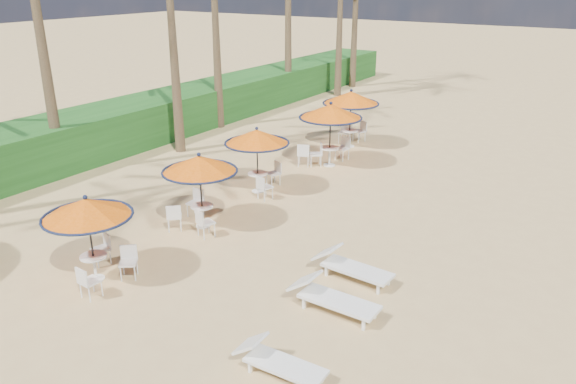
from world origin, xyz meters
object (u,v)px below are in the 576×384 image
object	(u,v)px
station_3	(329,119)
lounger_mid	(330,296)
station_0	(90,219)
station_2	(258,143)
lounger_far	(350,265)
station_1	(198,173)
lounger_near	(277,360)
station_4	(351,103)

from	to	relation	value
station_3	lounger_mid	bearing A→B (deg)	-60.15
lounger_mid	station_0	bearing A→B (deg)	-159.93
station_2	lounger_mid	world-z (taller)	station_2
lounger_far	station_1	bearing A→B (deg)	-179.88
station_0	lounger_near	bearing A→B (deg)	-4.81
station_3	station_4	bearing A→B (deg)	100.35
station_4	lounger_far	world-z (taller)	station_4
station_2	lounger_near	xyz separation A→B (m)	(5.92, -7.55, -1.46)
station_0	station_2	world-z (taller)	station_2
station_0	station_4	world-z (taller)	station_4
station_2	station_3	distance (m)	3.86
station_4	lounger_far	size ratio (longest dim) A/B	1.21
station_1	station_4	distance (m)	9.97
station_3	lounger_mid	distance (m)	10.40
station_0	lounger_mid	world-z (taller)	station_0
station_0	lounger_mid	distance (m)	5.98
station_1	station_4	size ratio (longest dim) A/B	0.91
lounger_mid	lounger_near	bearing A→B (deg)	-84.48
station_0	station_2	size ratio (longest dim) A/B	0.97
station_1	lounger_near	world-z (taller)	station_1
station_0	lounger_near	xyz separation A→B (m)	(5.72, -0.48, -1.34)
station_2	lounger_mid	distance (m)	7.78
station_0	lounger_far	xyz separation A→B (m)	(5.19, 3.50, -1.30)
station_3	lounger_far	world-z (taller)	station_3
station_2	station_3	size ratio (longest dim) A/B	0.90
station_0	station_4	bearing A→B (deg)	90.60
lounger_near	station_2	bearing A→B (deg)	125.86
station_0	station_1	distance (m)	3.76
lounger_near	lounger_mid	distance (m)	2.45
lounger_near	station_4	bearing A→B (deg)	110.19
station_2	station_3	xyz separation A→B (m)	(0.58, 3.82, 0.11)
station_1	station_2	size ratio (longest dim) A/B	1.00
station_3	lounger_near	xyz separation A→B (m)	(5.34, -11.37, -1.57)
station_0	lounger_mid	xyz separation A→B (m)	(5.50, 1.96, -1.29)
station_0	lounger_mid	size ratio (longest dim) A/B	1.06
station_1	lounger_near	xyz separation A→B (m)	(5.66, -4.24, -1.39)
station_3	station_4	size ratio (longest dim) A/B	1.01
lounger_far	station_0	bearing A→B (deg)	-142.90
station_3	lounger_near	bearing A→B (deg)	-64.84
station_1	station_0	bearing A→B (deg)	-90.85
station_0	station_3	size ratio (longest dim) A/B	0.88
station_2	lounger_mid	xyz separation A→B (m)	(5.70, -5.11, -1.41)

